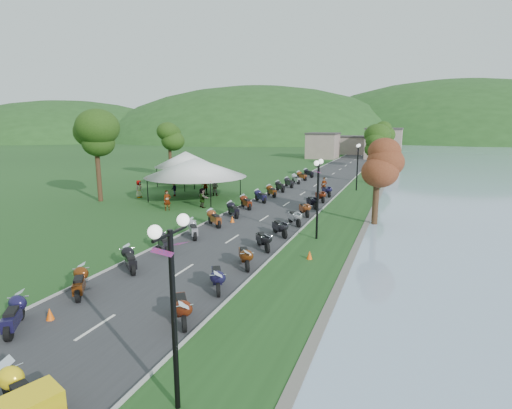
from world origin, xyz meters
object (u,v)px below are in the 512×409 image
(yellow_trike, at_px, (20,396))
(vendor_tent_main, at_px, (196,178))
(streetlamp_near, at_px, (174,319))
(pedestrian_b, at_px, (215,196))
(pedestrian_a, at_px, (168,210))
(pedestrian_c, at_px, (174,196))

(yellow_trike, relative_size, vendor_tent_main, 0.38)
(streetlamp_near, height_order, pedestrian_b, streetlamp_near)
(yellow_trike, distance_m, pedestrian_b, 31.37)
(pedestrian_b, bearing_deg, vendor_tent_main, 69.68)
(pedestrian_a, relative_size, pedestrian_b, 0.98)
(yellow_trike, xyz_separation_m, pedestrian_c, (-13.32, 28.06, -0.57))
(pedestrian_b, xyz_separation_m, pedestrian_c, (-3.71, -1.79, 0.00))
(pedestrian_a, bearing_deg, vendor_tent_main, 43.63)
(pedestrian_c, bearing_deg, pedestrian_a, -26.27)
(pedestrian_b, distance_m, pedestrian_c, 4.12)
(yellow_trike, distance_m, pedestrian_a, 24.34)
(pedestrian_a, bearing_deg, yellow_trike, -114.96)
(vendor_tent_main, bearing_deg, streetlamp_near, -61.65)
(pedestrian_a, height_order, pedestrian_c, pedestrian_a)
(pedestrian_a, height_order, pedestrian_b, pedestrian_b)
(streetlamp_near, height_order, vendor_tent_main, streetlamp_near)
(streetlamp_near, distance_m, pedestrian_a, 24.74)
(yellow_trike, distance_m, streetlamp_near, 4.34)
(streetlamp_near, xyz_separation_m, pedestrian_b, (-13.13, 28.20, -2.50))
(yellow_trike, relative_size, pedestrian_a, 1.45)
(vendor_tent_main, relative_size, pedestrian_b, 3.73)
(yellow_trike, xyz_separation_m, streetlamp_near, (3.52, 1.65, 1.93))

